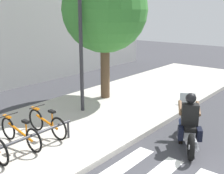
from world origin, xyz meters
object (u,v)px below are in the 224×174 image
(rider, at_px, (189,116))
(tree_near_rack, at_px, (105,10))
(bike_rack, at_px, (19,142))
(bicycle_2, at_px, (20,133))
(bicycle_3, at_px, (47,123))
(street_lamp, at_px, (81,41))
(motorcycle, at_px, (188,129))

(rider, height_order, tree_near_rack, tree_near_rack)
(bike_rack, relative_size, tree_near_rack, 0.61)
(bicycle_2, bearing_deg, rider, -47.24)
(bicycle_2, height_order, bike_rack, bicycle_2)
(bicycle_3, relative_size, bike_rack, 0.52)
(bicycle_2, relative_size, bicycle_3, 1.08)
(rider, xyz_separation_m, bike_rack, (-3.23, 2.51, -0.27))
(street_lamp, bearing_deg, bicycle_2, -166.69)
(bicycle_2, bearing_deg, bicycle_3, -0.07)
(motorcycle, distance_m, bike_rack, 4.13)
(bicycle_2, relative_size, bike_rack, 0.56)
(bicycle_3, bearing_deg, motorcycle, -55.30)
(motorcycle, xyz_separation_m, rider, (-0.07, -0.04, 0.37))
(bicycle_3, relative_size, street_lamp, 0.39)
(rider, bearing_deg, bicycle_2, 132.76)
(bicycle_2, relative_size, tree_near_rack, 0.34)
(motorcycle, distance_m, bicycle_3, 3.68)
(motorcycle, xyz_separation_m, bicycle_2, (-2.90, 3.03, 0.03))
(motorcycle, relative_size, bike_rack, 0.64)
(rider, relative_size, street_lamp, 0.36)
(bike_rack, distance_m, tree_near_rack, 5.83)
(motorcycle, xyz_separation_m, bicycle_3, (-2.09, 3.02, 0.03))
(motorcycle, height_order, bicycle_2, motorcycle)
(bike_rack, xyz_separation_m, tree_near_rack, (4.84, 1.62, 2.82))
(bike_rack, bearing_deg, street_lamp, 20.80)
(motorcycle, height_order, bike_rack, motorcycle)
(bicycle_3, xyz_separation_m, street_lamp, (2.00, 0.66, 1.96))
(motorcycle, relative_size, bicycle_3, 1.22)
(street_lamp, bearing_deg, bike_rack, -159.20)
(motorcycle, bearing_deg, bike_rack, 143.21)
(bicycle_2, xyz_separation_m, tree_near_rack, (4.43, 1.06, 2.89))
(motorcycle, bearing_deg, bicycle_3, 124.70)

